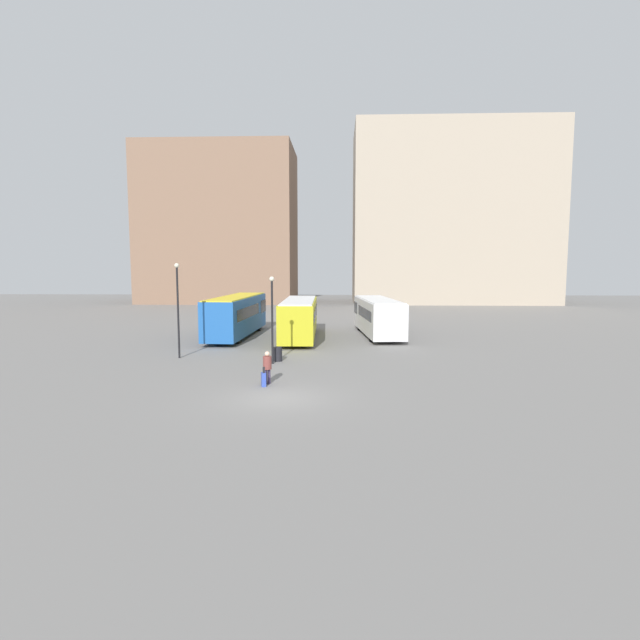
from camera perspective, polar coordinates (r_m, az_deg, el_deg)
The scene contains 11 objects.
ground_plane at distance 21.65m, azimuth -4.73°, elevation -8.90°, with size 160.00×160.00×0.00m, color slate.
building_block_left at distance 82.73m, azimuth -11.34°, elevation 10.47°, with size 23.69×14.14×24.24m.
building_block_right at distance 82.44m, azimuth 14.72°, elevation 11.38°, with size 30.37×14.13×27.01m.
bus_0 at distance 40.82m, azimuth -9.46°, elevation 0.63°, with size 2.94×12.03×3.26m.
bus_1 at distance 39.18m, azimuth -2.37°, elevation 0.32°, with size 2.81×11.43×3.06m.
bus_2 at distance 41.12m, azimuth 6.61°, elevation 0.52°, with size 3.56×11.18×3.01m.
traveler at distance 24.05m, azimuth -6.05°, elevation -5.09°, with size 0.51×0.51×1.59m.
suitcase at distance 23.70m, azimuth -6.47°, elevation -6.75°, with size 0.28×0.38×0.96m.
lamp_post_0 at distance 31.66m, azimuth -15.94°, elevation 1.91°, with size 0.28×0.28×5.82m.
lamp_post_1 at distance 28.75m, azimuth -5.49°, elevation 0.91°, with size 0.28×0.28×5.06m.
trash_bin at distance 29.86m, azimuth -4.85°, elevation -3.91°, with size 0.52×0.52×0.85m.
Camera 1 is at (2.59, -20.76, 5.58)m, focal length 28.00 mm.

